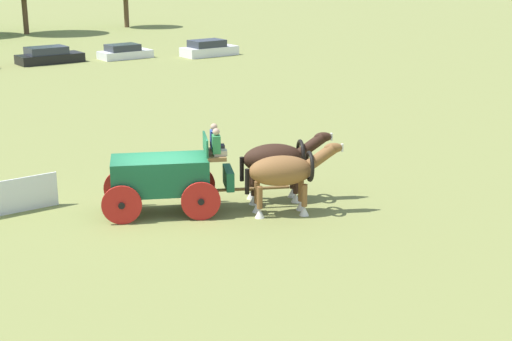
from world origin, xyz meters
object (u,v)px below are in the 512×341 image
(draft_horse_off, at_px, (285,172))
(parked_vehicle_d, at_px, (49,56))
(show_wagon, at_px, (165,175))
(parked_vehicle_f, at_px, (209,49))
(draft_horse_near, at_px, (278,160))
(parked_vehicle_e, at_px, (124,52))

(draft_horse_off, xyz_separation_m, parked_vehicle_d, (-1.16, 35.72, -0.84))
(show_wagon, height_order, parked_vehicle_f, show_wagon)
(draft_horse_near, bearing_deg, parked_vehicle_d, 92.50)
(parked_vehicle_f, bearing_deg, draft_horse_off, -107.18)
(draft_horse_near, relative_size, draft_horse_off, 1.00)
(draft_horse_near, bearing_deg, parked_vehicle_e, 83.29)
(draft_horse_off, height_order, parked_vehicle_f, draft_horse_off)
(parked_vehicle_d, xyz_separation_m, parked_vehicle_f, (11.83, -1.20, 0.02))
(draft_horse_near, distance_m, parked_vehicle_d, 34.51)
(parked_vehicle_d, distance_m, parked_vehicle_e, 5.57)
(parked_vehicle_d, bearing_deg, parked_vehicle_e, 0.88)
(draft_horse_off, distance_m, parked_vehicle_e, 36.08)
(show_wagon, distance_m, parked_vehicle_e, 35.06)
(parked_vehicle_f, bearing_deg, show_wagon, -113.08)
(show_wagon, height_order, draft_horse_near, show_wagon)
(show_wagon, bearing_deg, draft_horse_near, -5.58)
(parked_vehicle_e, bearing_deg, draft_horse_near, -96.71)
(parked_vehicle_f, bearing_deg, parked_vehicle_d, 174.22)
(show_wagon, distance_m, draft_horse_near, 3.71)
(parked_vehicle_d, distance_m, parked_vehicle_f, 11.89)
(draft_horse_off, relative_size, parked_vehicle_d, 0.61)
(parked_vehicle_d, relative_size, parked_vehicle_f, 1.07)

